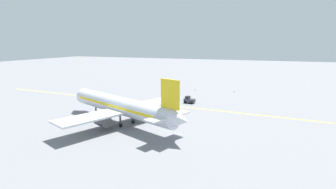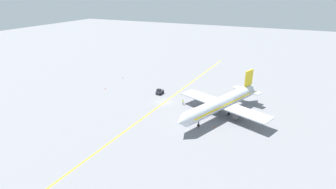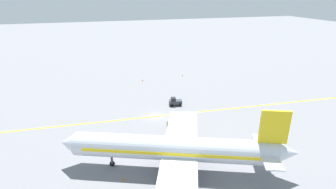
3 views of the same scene
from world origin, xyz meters
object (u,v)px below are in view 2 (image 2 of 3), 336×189
object	(u,v)px
baggage_tug_dark	(160,92)
traffic_cone_near_nose	(214,127)
traffic_cone_by_wingtip	(123,78)
airplane_at_gate	(222,103)
ground_crew_worker	(183,102)
traffic_cone_mid_apron	(105,88)

from	to	relation	value
baggage_tug_dark	traffic_cone_near_nose	distance (m)	28.10
traffic_cone_near_nose	traffic_cone_by_wingtip	distance (m)	51.38
airplane_at_gate	traffic_cone_near_nose	world-z (taller)	airplane_at_gate
airplane_at_gate	baggage_tug_dark	bearing A→B (deg)	-17.37
traffic_cone_near_nose	traffic_cone_by_wingtip	world-z (taller)	same
airplane_at_gate	baggage_tug_dark	xyz separation A→B (m)	(23.33, -7.30, -2.81)
traffic_cone_by_wingtip	airplane_at_gate	bearing A→B (deg)	159.65
airplane_at_gate	ground_crew_worker	world-z (taller)	airplane_at_gate
ground_crew_worker	traffic_cone_by_wingtip	world-z (taller)	ground_crew_worker
ground_crew_worker	traffic_cone_by_wingtip	size ratio (longest dim) A/B	3.05
airplane_at_gate	traffic_cone_mid_apron	bearing A→B (deg)	-4.35
airplane_at_gate	ground_crew_worker	xyz separation A→B (m)	(12.69, -2.33, -2.80)
traffic_cone_near_nose	traffic_cone_mid_apron	bearing A→B (deg)	-14.67
ground_crew_worker	traffic_cone_mid_apron	xyz separation A→B (m)	(30.69, -0.97, -0.63)
traffic_cone_mid_apron	traffic_cone_by_wingtip	bearing A→B (deg)	-83.65
ground_crew_worker	traffic_cone_by_wingtip	xyz separation A→B (m)	(32.17, -14.31, -0.63)
airplane_at_gate	traffic_cone_mid_apron	distance (m)	43.63
baggage_tug_dark	traffic_cone_near_nose	bearing A→B (deg)	146.76
airplane_at_gate	traffic_cone_near_nose	distance (m)	8.80
baggage_tug_dark	traffic_cone_mid_apron	world-z (taller)	baggage_tug_dark
baggage_tug_dark	traffic_cone_by_wingtip	xyz separation A→B (m)	(21.53, -9.35, -0.63)
airplane_at_gate	traffic_cone_near_nose	xyz separation A→B (m)	(-0.17, 8.10, -3.43)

